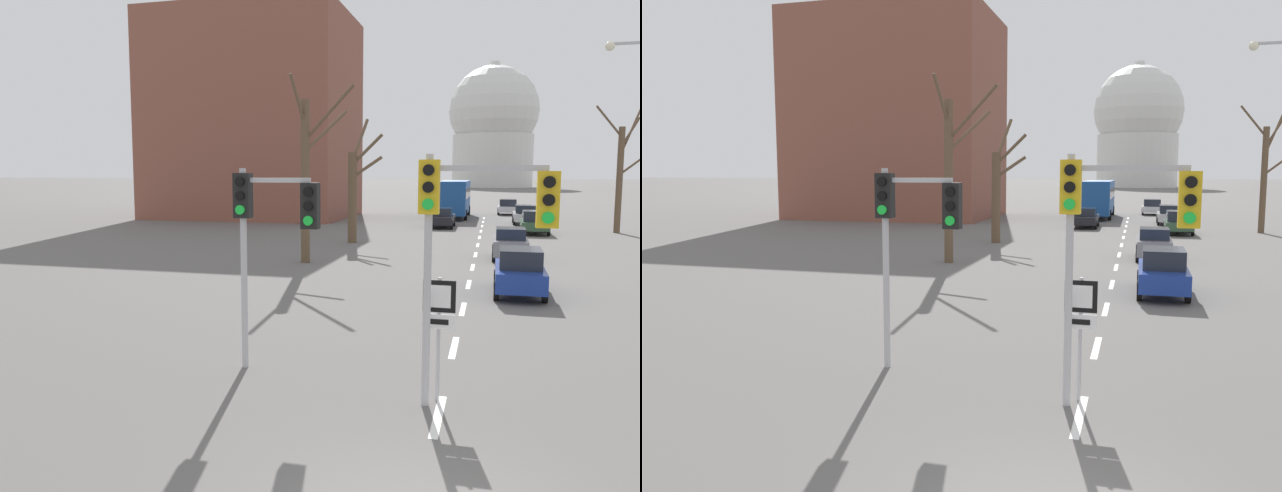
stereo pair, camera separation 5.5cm
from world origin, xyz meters
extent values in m
cube|color=silver|center=(0.00, 3.63, 0.00)|extent=(0.16, 2.00, 0.01)
cube|color=silver|center=(0.00, 8.13, 0.00)|extent=(0.16, 2.00, 0.01)
cube|color=silver|center=(0.00, 12.63, 0.00)|extent=(0.16, 2.00, 0.01)
cube|color=silver|center=(0.00, 17.13, 0.00)|extent=(0.16, 2.00, 0.01)
cube|color=silver|center=(0.00, 21.63, 0.00)|extent=(0.16, 2.00, 0.01)
cube|color=silver|center=(0.00, 26.13, 0.00)|extent=(0.16, 2.00, 0.01)
cube|color=silver|center=(0.00, 30.63, 0.00)|extent=(0.16, 2.00, 0.01)
cube|color=silver|center=(0.00, 35.13, 0.00)|extent=(0.16, 2.00, 0.01)
cube|color=silver|center=(0.00, 39.63, 0.00)|extent=(0.16, 2.00, 0.01)
cube|color=silver|center=(0.00, 44.13, 0.00)|extent=(0.16, 2.00, 0.01)
cube|color=silver|center=(0.00, 48.63, 0.00)|extent=(0.16, 2.00, 0.01)
cube|color=silver|center=(0.00, 53.13, 0.00)|extent=(0.16, 2.00, 0.01)
cylinder|color=#B2B2B7|center=(-0.28, 4.11, 2.30)|extent=(0.14, 0.14, 4.60)
cube|color=gold|center=(-0.28, 4.11, 4.02)|extent=(0.36, 0.28, 0.96)
cylinder|color=black|center=(-0.28, 3.94, 4.32)|extent=(0.20, 0.06, 0.20)
cylinder|color=black|center=(-0.28, 3.94, 4.02)|extent=(0.20, 0.06, 0.20)
cylinder|color=green|center=(-0.28, 3.94, 3.73)|extent=(0.20, 0.06, 0.20)
cube|color=#B2B2B7|center=(0.71, 4.11, 4.35)|extent=(2.00, 0.10, 0.10)
cube|color=gold|center=(1.71, 4.11, 3.82)|extent=(0.36, 0.28, 0.96)
cylinder|color=black|center=(1.71, 3.94, 4.12)|extent=(0.20, 0.06, 0.20)
cylinder|color=black|center=(1.71, 3.94, 3.82)|extent=(0.20, 0.06, 0.20)
cylinder|color=green|center=(1.71, 3.94, 3.53)|extent=(0.20, 0.06, 0.20)
cylinder|color=#B2B2B7|center=(-4.36, 5.33, 2.18)|extent=(0.14, 0.14, 4.37)
cube|color=black|center=(-4.36, 5.33, 3.79)|extent=(0.36, 0.28, 0.96)
cylinder|color=black|center=(-4.36, 5.16, 4.08)|extent=(0.20, 0.06, 0.20)
cylinder|color=black|center=(-4.36, 5.16, 3.79)|extent=(0.20, 0.06, 0.20)
cylinder|color=green|center=(-4.36, 5.16, 3.49)|extent=(0.20, 0.06, 0.20)
cube|color=#B2B2B7|center=(-3.61, 5.33, 4.12)|extent=(1.51, 0.10, 0.10)
cube|color=black|center=(-2.85, 5.33, 3.59)|extent=(0.36, 0.28, 0.96)
cylinder|color=black|center=(-2.85, 5.16, 3.88)|extent=(0.20, 0.06, 0.20)
cylinder|color=black|center=(-2.85, 5.16, 3.59)|extent=(0.20, 0.06, 0.20)
cylinder|color=green|center=(-2.85, 5.16, 3.29)|extent=(0.20, 0.06, 0.20)
cylinder|color=#B2B2B7|center=(-0.09, 4.40, 1.18)|extent=(0.07, 0.07, 2.36)
cube|color=black|center=(-0.09, 4.38, 2.01)|extent=(0.60, 0.03, 0.60)
cube|color=white|center=(-0.09, 4.36, 2.01)|extent=(0.42, 0.01, 0.42)
cube|color=white|center=(-0.09, 4.38, 1.53)|extent=(0.60, 0.03, 0.28)
cube|color=black|center=(-0.09, 4.36, 1.53)|extent=(0.36, 0.01, 0.10)
sphere|color=#F2EAC6|center=(4.96, 19.69, 9.11)|extent=(0.36, 0.36, 0.36)
cube|color=silver|center=(2.22, 58.99, 0.59)|extent=(1.90, 3.86, 0.57)
cube|color=#1E232D|center=(2.22, 58.80, 1.22)|extent=(1.61, 1.85, 0.69)
cylinder|color=black|center=(1.32, 60.19, 0.30)|extent=(0.18, 0.61, 0.61)
cylinder|color=black|center=(3.12, 60.19, 0.30)|extent=(0.18, 0.61, 0.61)
cylinder|color=black|center=(1.32, 57.79, 0.30)|extent=(0.18, 0.61, 0.61)
cylinder|color=black|center=(3.12, 57.79, 0.30)|extent=(0.18, 0.61, 0.61)
cube|color=#B7B7BC|center=(3.36, 47.16, 0.64)|extent=(1.85, 4.45, 0.61)
cube|color=#1E232D|center=(3.36, 46.94, 1.26)|extent=(1.57, 2.14, 0.64)
cylinder|color=black|center=(2.48, 48.54, 0.34)|extent=(0.18, 0.67, 0.67)
cylinder|color=black|center=(4.24, 48.54, 0.34)|extent=(0.18, 0.67, 0.67)
cylinder|color=black|center=(2.48, 45.78, 0.34)|extent=(0.18, 0.67, 0.67)
cylinder|color=black|center=(4.24, 45.78, 0.34)|extent=(0.18, 0.67, 0.67)
cube|color=#2D4C33|center=(3.60, 38.67, 0.64)|extent=(1.83, 4.41, 0.57)
cube|color=#1E232D|center=(3.60, 38.45, 1.28)|extent=(1.55, 2.12, 0.71)
cylinder|color=black|center=(2.73, 40.04, 0.35)|extent=(0.18, 0.70, 0.70)
cylinder|color=black|center=(4.46, 40.04, 0.35)|extent=(0.18, 0.70, 0.70)
cylinder|color=black|center=(2.73, 37.31, 0.35)|extent=(0.18, 0.70, 0.70)
cylinder|color=black|center=(4.46, 37.31, 0.35)|extent=(0.18, 0.70, 0.70)
cube|color=navy|center=(1.78, 15.57, 0.67)|extent=(1.64, 4.01, 0.66)
cube|color=#1E232D|center=(1.78, 15.37, 1.33)|extent=(1.39, 1.93, 0.66)
cylinder|color=black|center=(1.01, 16.82, 0.34)|extent=(0.18, 0.67, 0.67)
cylinder|color=black|center=(2.55, 16.82, 0.34)|extent=(0.18, 0.67, 0.67)
cylinder|color=black|center=(1.01, 14.33, 0.34)|extent=(0.18, 0.67, 0.67)
cylinder|color=black|center=(2.55, 14.33, 0.34)|extent=(0.18, 0.67, 0.67)
cube|color=slate|center=(1.68, 24.81, 0.67)|extent=(1.61, 3.80, 0.73)
cube|color=#1E232D|center=(1.68, 24.62, 1.31)|extent=(1.37, 1.83, 0.53)
cylinder|color=black|center=(0.92, 25.99, 0.30)|extent=(0.18, 0.61, 0.61)
cylinder|color=black|center=(2.43, 25.99, 0.30)|extent=(0.18, 0.61, 0.61)
cylinder|color=black|center=(0.92, 23.63, 0.30)|extent=(0.18, 0.61, 0.61)
cylinder|color=black|center=(2.43, 23.63, 0.30)|extent=(0.18, 0.61, 0.61)
cube|color=black|center=(-3.04, 42.02, 0.65)|extent=(1.85, 4.58, 0.62)
cube|color=#1E232D|center=(-3.04, 41.80, 1.25)|extent=(1.57, 2.20, 0.58)
cylinder|color=black|center=(-3.92, 43.44, 0.34)|extent=(0.18, 0.67, 0.67)
cylinder|color=black|center=(-2.16, 43.44, 0.34)|extent=(0.18, 0.67, 0.67)
cylinder|color=black|center=(-3.92, 40.61, 0.34)|extent=(0.18, 0.67, 0.67)
cylinder|color=black|center=(-2.16, 40.61, 0.34)|extent=(0.18, 0.67, 0.67)
cube|color=#19478C|center=(-2.75, 53.17, 1.98)|extent=(2.50, 10.80, 3.00)
cube|color=black|center=(-2.75, 53.17, 2.35)|extent=(2.52, 10.26, 0.90)
cylinder|color=black|center=(-3.95, 56.95, 0.48)|extent=(0.26, 0.96, 0.96)
cylinder|color=black|center=(-1.55, 56.95, 0.48)|extent=(0.26, 0.96, 0.96)
cylinder|color=black|center=(-3.95, 49.93, 0.48)|extent=(0.26, 0.96, 0.96)
cylinder|color=black|center=(-1.55, 49.93, 0.48)|extent=(0.26, 0.96, 0.96)
cylinder|color=brown|center=(-7.75, 21.06, 3.82)|extent=(0.43, 0.43, 7.64)
cylinder|color=brown|center=(-6.46, 20.57, 6.95)|extent=(2.63, 1.25, 2.37)
cylinder|color=brown|center=(-7.89, 20.39, 7.56)|extent=(0.41, 1.47, 2.24)
cylinder|color=brown|center=(-6.92, 21.93, 6.28)|extent=(1.57, 1.99, 2.00)
cylinder|color=brown|center=(-8.01, 21.78, 6.13)|extent=(0.61, 1.57, 2.08)
cylinder|color=brown|center=(9.31, 41.01, 3.72)|extent=(0.43, 0.43, 7.44)
cylinder|color=brown|center=(8.45, 41.04, 7.82)|extent=(1.84, 0.20, 2.29)
cylinder|color=brown|center=(10.22, 40.63, 4.93)|extent=(1.89, 1.01, 1.71)
cylinder|color=brown|center=(9.87, 41.11, 7.07)|extent=(1.26, 0.35, 2.09)
cylinder|color=brown|center=(10.02, 41.42, 7.33)|extent=(1.55, 0.98, 3.56)
cylinder|color=brown|center=(-7.44, 29.88, 2.74)|extent=(0.54, 0.54, 5.48)
cylinder|color=brown|center=(-7.14, 30.64, 6.27)|extent=(0.76, 1.69, 2.61)
cylinder|color=brown|center=(-6.54, 29.86, 5.63)|extent=(1.94, 0.25, 1.88)
cylinder|color=brown|center=(-6.59, 30.09, 4.59)|extent=(1.83, 0.66, 1.38)
cylinder|color=silver|center=(0.00, 180.64, 7.52)|extent=(22.55, 22.55, 15.03)
sphere|color=silver|center=(0.00, 180.64, 21.92)|extent=(25.05, 25.05, 25.05)
cylinder|color=silver|center=(0.00, 180.64, 33.20)|extent=(3.01, 3.01, 4.38)
cube|color=brown|center=(-21.35, 49.45, 9.39)|extent=(18.00, 14.00, 18.78)
camera|label=1|loc=(0.83, -7.11, 4.28)|focal=35.00mm
camera|label=2|loc=(0.88, -7.10, 4.28)|focal=35.00mm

